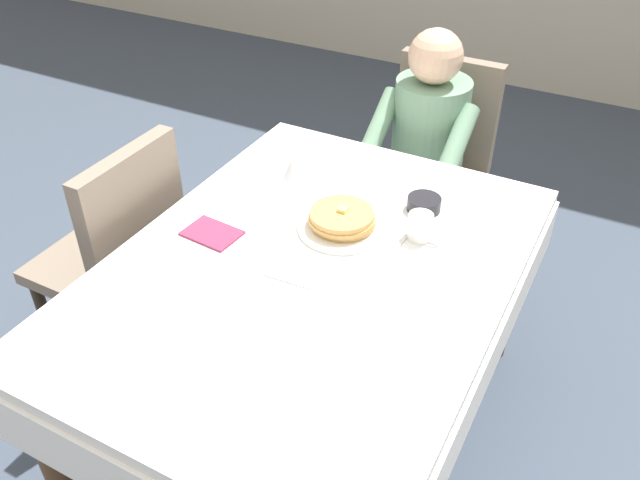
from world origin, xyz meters
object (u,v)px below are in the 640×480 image
object	(u,v)px
bowl_butter	(424,204)
diner_person	(425,140)
cup_coffee	(421,226)
syrup_pitcher	(292,168)
knife_right_of_plate	(395,249)
plate_breakfast	(341,226)
fork_left_of_plate	(286,215)
chair_diner	(435,154)
dining_table_main	(311,289)
breakfast_stack	(343,218)
chair_left_side	(120,248)
spoon_near_edge	(288,281)

from	to	relation	value
bowl_butter	diner_person	bearing A→B (deg)	109.57
diner_person	cup_coffee	size ratio (longest dim) A/B	9.91
diner_person	syrup_pitcher	bearing A→B (deg)	66.29
cup_coffee	knife_right_of_plate	xyz separation A→B (m)	(-0.04, -0.09, -0.04)
cup_coffee	knife_right_of_plate	world-z (taller)	cup_coffee
plate_breakfast	fork_left_of_plate	size ratio (longest dim) A/B	1.56
chair_diner	knife_right_of_plate	world-z (taller)	chair_diner
dining_table_main	knife_right_of_plate	distance (m)	0.28
dining_table_main	cup_coffee	bearing A→B (deg)	50.02
syrup_pitcher	plate_breakfast	bearing A→B (deg)	-34.03
breakfast_stack	bowl_butter	distance (m)	0.29
plate_breakfast	cup_coffee	xyz separation A→B (m)	(0.23, 0.07, 0.03)
chair_left_side	bowl_butter	xyz separation A→B (m)	(0.96, 0.43, 0.23)
chair_left_side	plate_breakfast	xyz separation A→B (m)	(0.77, 0.21, 0.22)
plate_breakfast	knife_right_of_plate	distance (m)	0.19
diner_person	chair_left_side	size ratio (longest dim) A/B	1.20
diner_person	bowl_butter	size ratio (longest dim) A/B	10.18
syrup_pitcher	fork_left_of_plate	xyz separation A→B (m)	(0.10, -0.22, -0.04)
diner_person	cup_coffee	bearing A→B (deg)	109.03
dining_table_main	breakfast_stack	distance (m)	0.24
cup_coffee	fork_left_of_plate	xyz separation A→B (m)	(-0.42, -0.09, -0.04)
breakfast_stack	knife_right_of_plate	distance (m)	0.19
dining_table_main	plate_breakfast	bearing A→B (deg)	90.68
fork_left_of_plate	knife_right_of_plate	bearing A→B (deg)	-83.66
fork_left_of_plate	plate_breakfast	bearing A→B (deg)	-77.65
plate_breakfast	bowl_butter	bearing A→B (deg)	49.73
chair_left_side	spoon_near_edge	xyz separation A→B (m)	(0.75, -0.09, 0.21)
dining_table_main	syrup_pitcher	size ratio (longest dim) A/B	19.05
chair_left_side	bowl_butter	bearing A→B (deg)	-65.87
diner_person	fork_left_of_plate	world-z (taller)	diner_person
chair_diner	chair_left_side	xyz separation A→B (m)	(-0.75, -1.17, 0.00)
diner_person	cup_coffee	distance (m)	0.79
cup_coffee	breakfast_stack	bearing A→B (deg)	-162.88
breakfast_stack	syrup_pitcher	world-z (taller)	breakfast_stack
breakfast_stack	cup_coffee	xyz separation A→B (m)	(0.23, 0.07, 0.00)
chair_left_side	knife_right_of_plate	distance (m)	1.00
fork_left_of_plate	breakfast_stack	bearing A→B (deg)	-78.19
fork_left_of_plate	knife_right_of_plate	distance (m)	0.38
syrup_pitcher	fork_left_of_plate	size ratio (longest dim) A/B	0.44
bowl_butter	fork_left_of_plate	size ratio (longest dim) A/B	0.61
fork_left_of_plate	spoon_near_edge	bearing A→B (deg)	-142.13
diner_person	cup_coffee	xyz separation A→B (m)	(0.25, -0.74, 0.11)
diner_person	spoon_near_edge	size ratio (longest dim) A/B	7.47
diner_person	plate_breakfast	distance (m)	0.81
plate_breakfast	syrup_pitcher	world-z (taller)	syrup_pitcher
bowl_butter	knife_right_of_plate	world-z (taller)	bowl_butter
chair_left_side	fork_left_of_plate	world-z (taller)	chair_left_side
breakfast_stack	fork_left_of_plate	xyz separation A→B (m)	(-0.19, -0.02, -0.04)
syrup_pitcher	chair_diner	bearing A→B (deg)	70.71
chair_diner	syrup_pitcher	distance (m)	0.85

